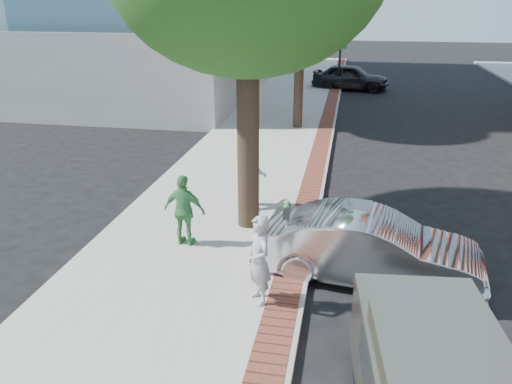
% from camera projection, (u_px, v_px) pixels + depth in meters
% --- Properties ---
extents(ground, '(120.00, 120.00, 0.00)m').
position_uv_depth(ground, '(258.00, 270.00, 10.62)').
color(ground, black).
rests_on(ground, ground).
extents(sidewalk, '(5.00, 60.00, 0.15)m').
position_uv_depth(sidewalk, '(258.00, 154.00, 18.16)').
color(sidewalk, '#9E9991').
rests_on(sidewalk, ground).
extents(brick_strip, '(0.60, 60.00, 0.01)m').
position_uv_depth(brick_strip, '(318.00, 155.00, 17.75)').
color(brick_strip, brown).
rests_on(brick_strip, sidewalk).
extents(curb, '(0.10, 60.00, 0.15)m').
position_uv_depth(curb, '(328.00, 158.00, 17.72)').
color(curb, gray).
rests_on(curb, ground).
extents(office_base, '(18.20, 22.20, 4.00)m').
position_uv_depth(office_base, '(123.00, 53.00, 32.25)').
color(office_base, gray).
rests_on(office_base, ground).
extents(signal_near, '(0.70, 0.15, 3.80)m').
position_uv_depth(signal_near, '(340.00, 53.00, 29.75)').
color(signal_near, black).
rests_on(signal_near, ground).
extents(tree_far, '(4.80, 4.80, 7.14)m').
position_uv_depth(tree_far, '(301.00, 0.00, 19.73)').
color(tree_far, black).
rests_on(tree_far, sidewalk).
extents(parking_meter, '(0.12, 0.32, 1.47)m').
position_uv_depth(parking_meter, '(287.00, 221.00, 10.04)').
color(parking_meter, gray).
rests_on(parking_meter, sidewalk).
extents(person_gray, '(0.69, 0.75, 1.72)m').
position_uv_depth(person_gray, '(259.00, 260.00, 8.95)').
color(person_gray, '#A1A1A6').
rests_on(person_gray, sidewalk).
extents(person_officer, '(1.04, 1.15, 1.92)m').
position_uv_depth(person_officer, '(252.00, 172.00, 13.17)').
color(person_officer, '#96CBE7').
rests_on(person_officer, sidewalk).
extents(person_green, '(1.01, 0.50, 1.65)m').
position_uv_depth(person_green, '(185.00, 211.00, 11.11)').
color(person_green, '#42924A').
rests_on(person_green, sidewalk).
extents(sedan_silver, '(4.54, 2.07, 1.44)m').
position_uv_depth(sedan_silver, '(370.00, 248.00, 10.00)').
color(sedan_silver, '#AFB3B7').
rests_on(sedan_silver, ground).
extents(bg_car, '(4.83, 2.45, 1.58)m').
position_uv_depth(bg_car, '(350.00, 77.00, 30.65)').
color(bg_car, black).
rests_on(bg_car, ground).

